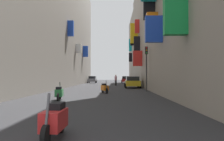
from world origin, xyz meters
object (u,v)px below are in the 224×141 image
at_px(parked_car_red, 126,79).
at_px(scooter_green, 59,93).
at_px(parked_car_grey, 92,79).
at_px(scooter_orange, 105,88).
at_px(pedestrian_near_left, 116,80).
at_px(parked_car_yellow, 132,82).
at_px(scooter_red, 54,120).
at_px(traffic_light_near_corner, 146,61).

height_order(parked_car_red, scooter_green, parked_car_red).
bearing_deg(parked_car_grey, scooter_orange, -82.44).
distance_m(scooter_green, scooter_orange, 6.94).
relative_size(parked_car_red, pedestrian_near_left, 2.33).
bearing_deg(parked_car_grey, scooter_green, -87.40).
distance_m(parked_car_grey, scooter_green, 39.27).
height_order(parked_car_red, pedestrian_near_left, pedestrian_near_left).
relative_size(parked_car_yellow, scooter_red, 2.30).
bearing_deg(scooter_orange, traffic_light_near_corner, 28.30).
relative_size(parked_car_yellow, scooter_green, 2.36).
distance_m(parked_car_red, scooter_orange, 32.83).
xyz_separation_m(parked_car_grey, scooter_orange, (4.35, -32.78, -0.34)).
bearing_deg(parked_car_yellow, parked_car_red, 89.83).
xyz_separation_m(scooter_orange, pedestrian_near_left, (0.98, 17.22, 0.42)).
height_order(parked_car_red, traffic_light_near_corner, traffic_light_near_corner).
relative_size(parked_car_grey, scooter_green, 2.38).
relative_size(scooter_green, pedestrian_near_left, 1.00).
xyz_separation_m(scooter_red, traffic_light_near_corner, (4.49, 17.91, 2.55)).
bearing_deg(parked_car_red, parked_car_grey, 179.14).
bearing_deg(traffic_light_near_corner, parked_car_yellow, 96.99).
bearing_deg(traffic_light_near_corner, pedestrian_near_left, 101.44).
bearing_deg(scooter_red, parked_car_red, 85.67).
distance_m(scooter_orange, pedestrian_near_left, 17.25).
bearing_deg(traffic_light_near_corner, parked_car_grey, 105.30).
xyz_separation_m(parked_car_red, traffic_light_near_corner, (0.82, -30.50, 2.22)).
bearing_deg(parked_car_grey, traffic_light_near_corner, -74.70).
relative_size(parked_car_grey, traffic_light_near_corner, 0.95).
bearing_deg(pedestrian_near_left, scooter_green, -98.52).
height_order(scooter_green, traffic_light_near_corner, traffic_light_near_corner).
bearing_deg(scooter_green, scooter_orange, 68.32).
distance_m(parked_car_yellow, scooter_orange, 9.97).
xyz_separation_m(parked_car_yellow, scooter_orange, (-3.13, -9.46, -0.31)).
xyz_separation_m(parked_car_yellow, parked_car_grey, (-7.48, 23.33, 0.03)).
relative_size(parked_car_grey, pedestrian_near_left, 2.39).
bearing_deg(parked_car_yellow, scooter_red, -98.12).
bearing_deg(scooter_green, traffic_light_near_corner, 52.59).
bearing_deg(parked_car_yellow, parked_car_grey, 107.79).
xyz_separation_m(scooter_green, pedestrian_near_left, (3.55, 23.67, 0.42)).
relative_size(parked_car_yellow, scooter_orange, 2.38).
bearing_deg(pedestrian_near_left, parked_car_red, 81.82).
xyz_separation_m(scooter_orange, traffic_light_near_corner, (4.03, 2.17, 2.55)).
xyz_separation_m(parked_car_red, scooter_red, (-3.67, -48.41, -0.33)).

